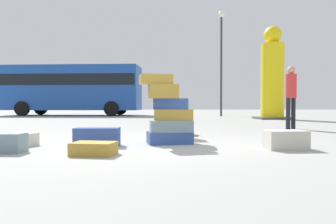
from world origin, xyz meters
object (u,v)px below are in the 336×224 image
Objects in this scene: parked_bus at (74,87)px; person_bearded_onlooker at (291,92)px; lamp_post at (221,48)px; suitcase_cream_white_trunk at (20,139)px; suitcase_cream_upright_blue at (286,140)px; suitcase_black_behind_tower at (178,120)px; yellow_dummy_statue at (272,78)px; suitcase_tower at (169,115)px; suitcase_black_right_side at (181,130)px; suitcase_navy_foreground_far at (97,137)px; suitcase_tan_left_side at (94,149)px.

person_bearded_onlooker is at bearing -47.39° from parked_bus.
suitcase_cream_white_trunk is at bearing -114.63° from lamp_post.
person_bearded_onlooker is 0.28× the size of lamp_post.
suitcase_black_behind_tower reaches higher than suitcase_cream_upright_blue.
yellow_dummy_statue is at bearing -22.56° from parked_bus.
person_bearded_onlooker reaches higher than suitcase_cream_white_trunk.
lamp_post is (9.24, -1.91, 2.24)m from parked_bus.
suitcase_black_right_side is at bearing 77.84° from suitcase_tower.
suitcase_black_behind_tower is 1.01× the size of suitcase_navy_foreground_far.
suitcase_tan_left_side is 2.62m from suitcase_black_behind_tower.
suitcase_black_right_side is at bearing 74.77° from suitcase_tan_left_side.
parked_bus reaches higher than suitcase_black_right_side.
suitcase_black_behind_tower is 0.12× the size of lamp_post.
lamp_post reaches higher than person_bearded_onlooker.
lamp_post is (-1.63, 3.97, 2.10)m from yellow_dummy_statue.
suitcase_cream_upright_blue is 0.83× the size of suitcase_navy_foreground_far.
lamp_post is at bearing 80.33° from suitcase_cream_upright_blue.
suitcase_cream_upright_blue is 1.06× the size of suitcase_tan_left_side.
suitcase_tower is 4.82m from person_bearded_onlooker.
parked_bus is at bearing -82.02° from person_bearded_onlooker.
lamp_post is at bearing 83.26° from suitcase_tan_left_side.
parked_bus is (-4.43, 16.55, 1.75)m from suitcase_tan_left_side.
suitcase_tan_left_side is (-1.41, -2.81, -0.02)m from suitcase_black_right_side.
suitcase_cream_upright_blue is 0.07× the size of parked_bus.
suitcase_tower is 0.69× the size of person_bearded_onlooker.
person_bearded_onlooker is (6.05, 3.37, 0.95)m from suitcase_cream_white_trunk.
suitcase_tan_left_side is at bearing -119.11° from suitcase_black_behind_tower.
suitcase_tower is at bearing -105.57° from lamp_post.
suitcase_black_behind_tower is (2.74, 1.20, 0.26)m from suitcase_cream_white_trunk.
suitcase_navy_foreground_far is 0.41× the size of person_bearded_onlooker.
person_bearded_onlooker is at bearing 36.50° from suitcase_navy_foreground_far.
suitcase_tower is 14.37m from lamp_post.
suitcase_cream_upright_blue is 10.99m from yellow_dummy_statue.
suitcase_cream_white_trunk is 0.89× the size of suitcase_tan_left_side.
yellow_dummy_statue is at bearing 75.45° from suitcase_cream_white_trunk.
parked_bus reaches higher than suitcase_tower.
suitcase_tan_left_side is at bearing -103.94° from suitcase_black_right_side.
suitcase_cream_white_trunk is 3.00m from suitcase_black_behind_tower.
lamp_post is (3.40, 11.83, 3.96)m from suitcase_black_right_side.
yellow_dummy_statue is (3.61, 10.21, 1.83)m from suitcase_cream_upright_blue.
suitcase_black_right_side is 12.93m from lamp_post.
suitcase_tower is 2.00× the size of suitcase_cream_upright_blue.
suitcase_black_behind_tower reaches higher than suitcase_cream_white_trunk.
yellow_dummy_statue is 12.36m from parked_bus.
yellow_dummy_statue is 4.78m from lamp_post.
suitcase_black_behind_tower reaches higher than suitcase_tan_left_side.
suitcase_tan_left_side is at bearing 14.91° from person_bearded_onlooker.
suitcase_cream_white_trunk is at bearing 0.32° from person_bearded_onlooker.
person_bearded_onlooker is at bearing 55.13° from suitcase_tan_left_side.
suitcase_tower is 1.67m from suitcase_black_right_side.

